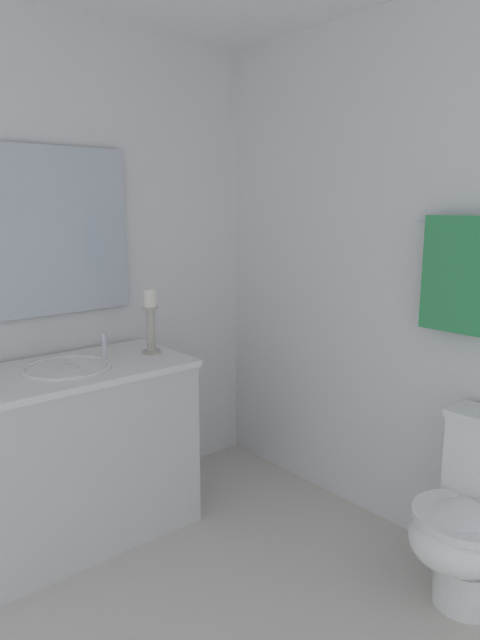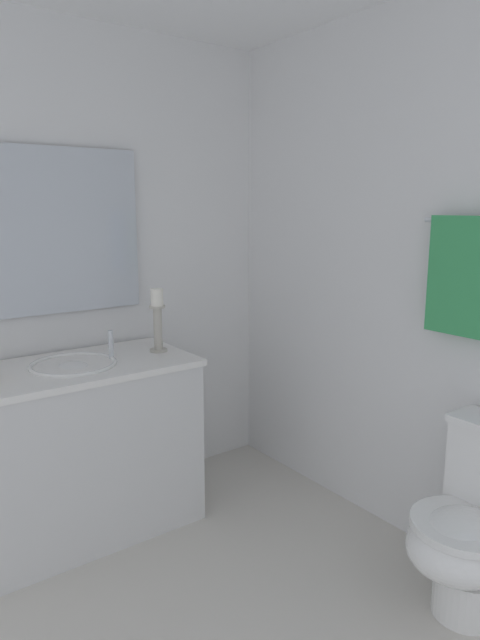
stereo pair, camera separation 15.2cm
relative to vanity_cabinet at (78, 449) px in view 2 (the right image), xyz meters
The scene contains 8 objects.
wall_back 1.78m from the vanity_cabinet, 53.31° to the left, with size 2.55×0.04×2.45m, color white.
wall_left 0.87m from the vanity_cabinet, 169.64° to the right, with size 0.04×2.68×2.45m, color white.
vanity_cabinet is the anchor object (origin of this frame).
sink_basin 0.38m from the vanity_cabinet, 90.00° to the left, with size 0.40×0.40×0.24m.
mirror 1.06m from the vanity_cabinet, behind, with size 0.02×0.96×0.81m, color silver.
candle_holder_tall 0.74m from the vanity_cabinet, 88.46° to the left, with size 0.09×0.09×0.32m.
toilet 1.76m from the vanity_cabinet, 34.46° to the left, with size 0.39×0.54×0.75m.
towel_near_vanity 1.89m from the vanity_cabinet, 45.38° to the left, with size 0.28×0.03×0.49m, color #389E59.
Camera 2 is at (1.52, -0.80, 1.57)m, focal length 31.40 mm.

